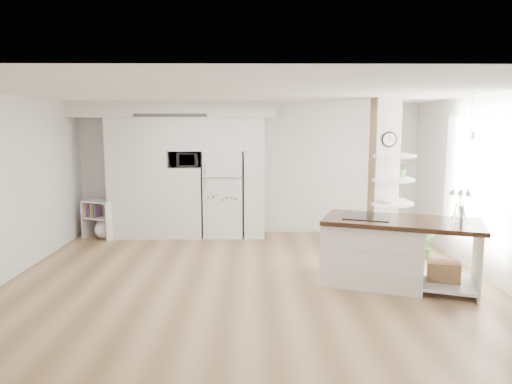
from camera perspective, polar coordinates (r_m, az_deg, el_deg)
floor at (r=6.86m, az=-0.92°, el=-10.79°), size 7.00×6.00×0.01m
room at (r=6.50m, az=-0.96°, el=4.87°), size 7.04×6.04×2.72m
cabinet_wall at (r=9.30m, az=-9.83°, el=3.63°), size 4.00×0.71×2.70m
refrigerator at (r=9.29m, az=-4.09°, el=-0.20°), size 0.78×0.69×1.75m
column at (r=8.02m, az=16.37°, el=1.57°), size 0.69×0.90×2.70m
window at (r=7.64m, az=26.16°, el=1.86°), size 0.00×2.40×2.40m
pendant_light at (r=6.84m, az=13.55°, el=7.03°), size 0.12×0.12×0.10m
kitchen_island at (r=6.79m, az=15.50°, el=-6.96°), size 2.32×1.66×1.52m
bookshelf at (r=9.65m, az=-18.76°, el=-3.58°), size 0.74×0.60×0.77m
floor_plant_a at (r=8.28m, az=20.49°, el=-6.23°), size 0.28×0.23×0.49m
floor_plant_b at (r=9.45m, az=12.42°, el=-4.26°), size 0.27×0.27×0.44m
microwave at (r=9.23m, az=-8.82°, el=4.01°), size 0.54×0.37×0.30m
shelf_plant at (r=8.24m, az=17.75°, el=2.89°), size 0.27×0.23×0.30m
decor_bowl at (r=7.82m, az=16.20°, el=-1.18°), size 0.22×0.22×0.05m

